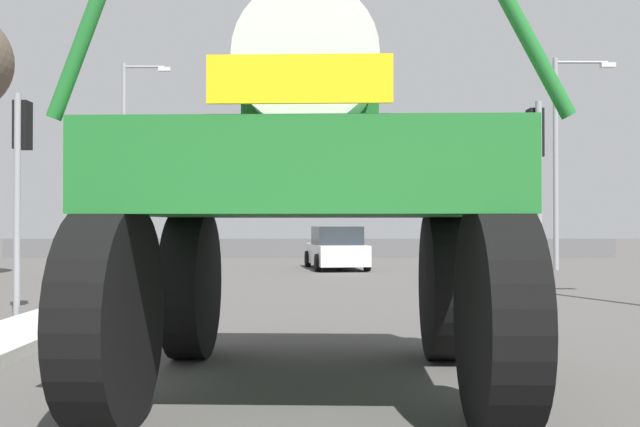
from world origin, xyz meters
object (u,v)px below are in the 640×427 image
at_px(streetlight_far_left, 127,152).
at_px(streetlight_far_right, 561,150).
at_px(traffic_signal_near_right, 536,161).
at_px(oversize_sprayer, 311,193).
at_px(sedan_ahead, 336,249).
at_px(traffic_signal_far_left, 210,194).
at_px(traffic_signal_near_left, 21,155).

distance_m(streetlight_far_left, streetlight_far_right, 17.01).
bearing_deg(streetlight_far_right, traffic_signal_near_right, -110.17).
height_order(oversize_sprayer, sedan_ahead, oversize_sprayer).
bearing_deg(traffic_signal_far_left, streetlight_far_left, -143.02).
bearing_deg(traffic_signal_far_left, oversize_sprayer, -79.78).
xyz_separation_m(traffic_signal_near_left, streetlight_far_right, (13.72, 13.08, 1.39)).
height_order(traffic_signal_near_left, traffic_signal_near_right, traffic_signal_near_left).
distance_m(traffic_signal_near_right, streetlight_far_right, 14.01).
distance_m(traffic_signal_near_right, traffic_signal_far_left, 21.75).
bearing_deg(traffic_signal_near_left, oversize_sprayer, -47.40).
relative_size(oversize_sprayer, streetlight_far_left, 0.61).
relative_size(oversize_sprayer, traffic_signal_near_right, 1.35).
distance_m(sedan_ahead, streetlight_far_right, 8.63).
distance_m(traffic_signal_near_left, streetlight_far_left, 18.00).
bearing_deg(streetlight_far_left, traffic_signal_near_right, -56.88).
height_order(oversize_sprayer, traffic_signal_far_left, oversize_sprayer).
bearing_deg(sedan_ahead, traffic_signal_near_left, 149.02).
distance_m(traffic_signal_near_left, streetlight_far_right, 19.01).
xyz_separation_m(sedan_ahead, streetlight_far_right, (7.88, -0.51, 3.48)).
xyz_separation_m(traffic_signal_near_right, streetlight_far_right, (4.80, 13.08, 1.48)).
xyz_separation_m(oversize_sprayer, sedan_ahead, (0.81, 19.07, -1.21)).
bearing_deg(streetlight_far_left, traffic_signal_far_left, 36.98).
bearing_deg(streetlight_far_right, sedan_ahead, 176.28).
xyz_separation_m(sedan_ahead, traffic_signal_far_left, (-5.41, 6.44, 2.22)).
bearing_deg(streetlight_far_left, streetlight_far_right, -15.82).
bearing_deg(streetlight_far_right, traffic_signal_near_left, -136.37).
height_order(traffic_signal_near_right, traffic_signal_far_left, traffic_signal_far_left).
bearing_deg(traffic_signal_far_left, streetlight_far_right, -27.63).
bearing_deg(streetlight_far_left, sedan_ahead, -25.92).
bearing_deg(traffic_signal_near_left, traffic_signal_near_right, 0.01).
bearing_deg(streetlight_far_right, oversize_sprayer, -115.07).
bearing_deg(sedan_ahead, streetlight_far_right, -101.42).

